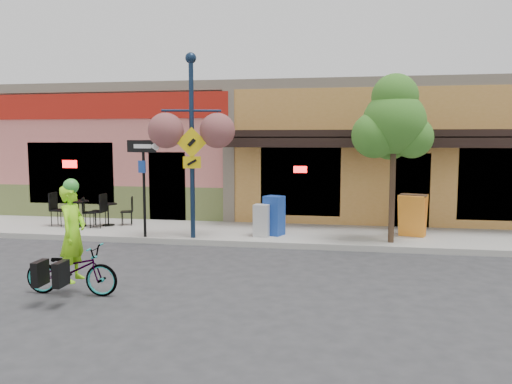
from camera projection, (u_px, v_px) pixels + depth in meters
ground at (238, 252)px, 12.01m from camera, size 90.00×90.00×0.00m
sidewalk at (253, 233)px, 13.97m from camera, size 24.00×3.00×0.15m
curb at (242, 244)px, 12.55m from camera, size 24.00×0.12×0.15m
building at (278, 151)px, 19.13m from camera, size 18.20×8.20×4.50m
bicycle at (72, 270)px, 8.63m from camera, size 1.69×0.62×0.88m
cyclist_rider at (73, 248)px, 8.58m from camera, size 0.41×0.62×1.67m
lamp_post at (192, 146)px, 12.73m from camera, size 1.61×0.97×4.73m
one_way_sign at (144, 189)px, 12.95m from camera, size 0.98×0.53×2.53m
cafe_set_left at (108, 211)px, 14.75m from camera, size 1.59×1.15×0.86m
cafe_set_right at (78, 210)px, 14.54m from camera, size 1.70×0.90×1.00m
newspaper_box_blue at (274, 216)px, 13.29m from camera, size 0.59×0.57×1.05m
newspaper_box_grey at (262, 220)px, 13.10m from camera, size 0.43×0.39×0.84m
street_tree at (393, 158)px, 12.15m from camera, size 2.16×2.16×4.17m
sandwich_board at (411, 216)px, 12.94m from camera, size 0.79×0.67×1.11m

